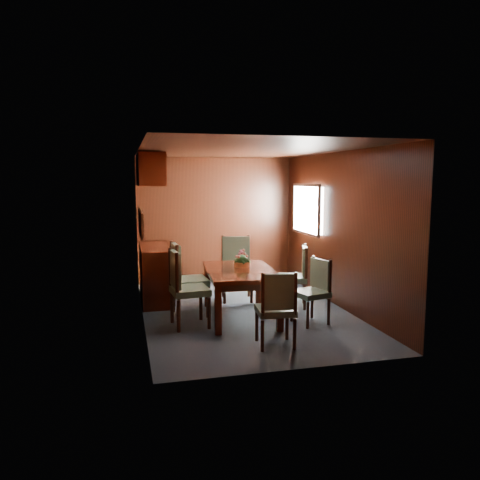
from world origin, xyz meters
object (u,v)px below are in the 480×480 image
object	(u,v)px
chair_right_near	(315,287)
sideboard	(156,273)
dining_table	(240,276)
chair_head	(277,305)
chair_left_near	(184,284)
flower_centerpiece	(242,259)

from	to	relation	value
chair_right_near	sideboard	bearing A→B (deg)	34.76
dining_table	chair_head	world-z (taller)	chair_head
chair_left_near	sideboard	bearing A→B (deg)	-175.13
sideboard	chair_right_near	bearing A→B (deg)	-40.87
dining_table	flower_centerpiece	size ratio (longest dim) A/B	6.22
dining_table	chair_head	distance (m)	1.29
sideboard	chair_right_near	size ratio (longest dim) A/B	1.55
sideboard	chair_left_near	size ratio (longest dim) A/B	1.33
chair_head	flower_centerpiece	bearing A→B (deg)	97.50
dining_table	flower_centerpiece	xyz separation A→B (m)	(0.08, 0.19, 0.22)
dining_table	chair_right_near	size ratio (longest dim) A/B	1.74
flower_centerpiece	chair_left_near	bearing A→B (deg)	-155.96
dining_table	chair_left_near	size ratio (longest dim) A/B	1.49
chair_right_near	chair_head	world-z (taller)	chair_head
chair_left_near	chair_head	bearing A→B (deg)	36.58
flower_centerpiece	chair_head	bearing A→B (deg)	-88.15
chair_right_near	chair_head	xyz separation A→B (m)	(-0.82, -0.81, 0.01)
chair_right_near	dining_table	bearing A→B (deg)	48.96
chair_left_near	chair_head	distance (m)	1.43
chair_right_near	chair_head	distance (m)	1.15
sideboard	chair_left_near	world-z (taller)	chair_left_near
dining_table	chair_head	size ratio (longest dim) A/B	1.69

